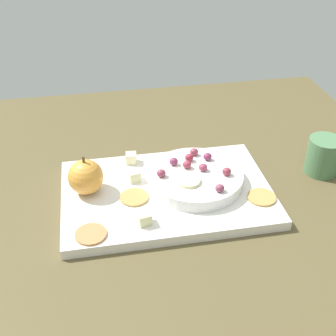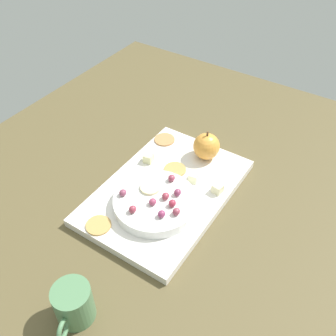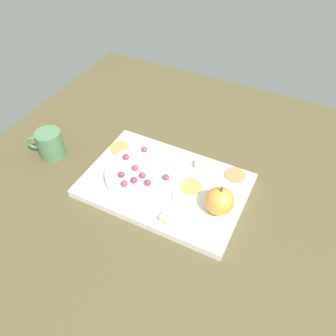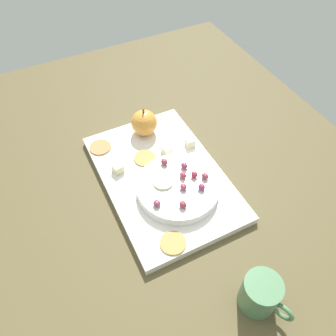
{
  "view_description": "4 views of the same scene",
  "coord_description": "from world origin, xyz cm",
  "px_view_note": "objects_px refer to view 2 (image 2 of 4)",
  "views": [
    {
      "loc": [
        7.3,
        63.83,
        56.62
      ],
      "look_at": [
        -5.22,
        -4.0,
        9.23
      ],
      "focal_mm": 47.42,
      "sensor_mm": 36.0,
      "label": 1
    },
    {
      "loc": [
        -56.61,
        -36.85,
        69.39
      ],
      "look_at": [
        -2.95,
        -1.81,
        10.33
      ],
      "focal_mm": 41.46,
      "sensor_mm": 36.0,
      "label": 2
    },
    {
      "loc": [
        21.74,
        -52.85,
        67.81
      ],
      "look_at": [
        -5.21,
        0.53,
        7.71
      ],
      "focal_mm": 36.5,
      "sensor_mm": 36.0,
      "label": 3
    },
    {
      "loc": [
        -49.6,
        18.59,
        66.67
      ],
      "look_at": [
        -5.39,
        -3.46,
        8.1
      ],
      "focal_mm": 36.09,
      "sensor_mm": 36.0,
      "label": 4
    }
  ],
  "objects_px": {
    "grape_3": "(178,192)",
    "grape_1": "(176,212)",
    "cracker_1": "(175,170)",
    "grape_4": "(172,203)",
    "cheese_cube_1": "(193,177)",
    "cracker_0": "(98,225)",
    "cup": "(73,304)",
    "grape_5": "(123,193)",
    "grape_0": "(153,202)",
    "apple_whole": "(206,146)",
    "grape_2": "(166,196)",
    "grape_7": "(162,214)",
    "cracker_2": "(165,140)",
    "apple_slice_0": "(150,187)",
    "platter": "(166,192)",
    "serving_dish": "(155,202)",
    "cheese_cube_2": "(148,158)",
    "cheese_cube_0": "(218,189)",
    "grape_8": "(172,178)",
    "grape_6": "(133,209)"
  },
  "relations": [
    {
      "from": "platter",
      "to": "grape_1",
      "type": "height_order",
      "value": "grape_1"
    },
    {
      "from": "cracker_1",
      "to": "grape_2",
      "type": "xyz_separation_m",
      "value": [
        -0.11,
        -0.04,
        0.03
      ]
    },
    {
      "from": "grape_5",
      "to": "apple_slice_0",
      "type": "relative_size",
      "value": 0.38
    },
    {
      "from": "cheese_cube_1",
      "to": "cracker_0",
      "type": "bearing_deg",
      "value": 156.54
    },
    {
      "from": "cup",
      "to": "platter",
      "type": "bearing_deg",
      "value": 5.07
    },
    {
      "from": "cheese_cube_2",
      "to": "grape_8",
      "type": "distance_m",
      "value": 0.11
    },
    {
      "from": "grape_3",
      "to": "grape_4",
      "type": "bearing_deg",
      "value": -166.8
    },
    {
      "from": "grape_2",
      "to": "grape_7",
      "type": "relative_size",
      "value": 1.0
    },
    {
      "from": "grape_0",
      "to": "grape_8",
      "type": "xyz_separation_m",
      "value": [
        0.08,
        0.01,
        0.0
      ]
    },
    {
      "from": "cracker_1",
      "to": "grape_4",
      "type": "bearing_deg",
      "value": -150.17
    },
    {
      "from": "cracker_2",
      "to": "apple_slice_0",
      "type": "relative_size",
      "value": 1.2
    },
    {
      "from": "grape_2",
      "to": "cracker_2",
      "type": "bearing_deg",
      "value": 34.11
    },
    {
      "from": "cheese_cube_1",
      "to": "cup",
      "type": "bearing_deg",
      "value": 178.53
    },
    {
      "from": "cheese_cube_1",
      "to": "grape_1",
      "type": "xyz_separation_m",
      "value": [
        -0.13,
        -0.03,
        0.02
      ]
    },
    {
      "from": "apple_whole",
      "to": "grape_3",
      "type": "bearing_deg",
      "value": -172.27
    },
    {
      "from": "serving_dish",
      "to": "grape_3",
      "type": "relative_size",
      "value": 10.69
    },
    {
      "from": "grape_4",
      "to": "grape_8",
      "type": "height_order",
      "value": "same"
    },
    {
      "from": "apple_slice_0",
      "to": "cup",
      "type": "height_order",
      "value": "cup"
    },
    {
      "from": "cracker_0",
      "to": "grape_1",
      "type": "xyz_separation_m",
      "value": [
        0.1,
        -0.13,
        0.03
      ]
    },
    {
      "from": "serving_dish",
      "to": "grape_0",
      "type": "bearing_deg",
      "value": -162.9
    },
    {
      "from": "grape_8",
      "to": "cup",
      "type": "xyz_separation_m",
      "value": [
        -0.34,
        -0.02,
        -0.01
      ]
    },
    {
      "from": "platter",
      "to": "grape_5",
      "type": "height_order",
      "value": "grape_5"
    },
    {
      "from": "grape_4",
      "to": "cup",
      "type": "distance_m",
      "value": 0.28
    },
    {
      "from": "grape_0",
      "to": "apple_whole",
      "type": "bearing_deg",
      "value": -1.7
    },
    {
      "from": "apple_whole",
      "to": "grape_5",
      "type": "distance_m",
      "value": 0.25
    },
    {
      "from": "platter",
      "to": "cheese_cube_2",
      "type": "height_order",
      "value": "cheese_cube_2"
    },
    {
      "from": "cracker_1",
      "to": "apple_slice_0",
      "type": "distance_m",
      "value": 0.11
    },
    {
      "from": "cheese_cube_2",
      "to": "cracker_1",
      "type": "height_order",
      "value": "cheese_cube_2"
    },
    {
      "from": "apple_whole",
      "to": "cracker_0",
      "type": "bearing_deg",
      "value": 165.88
    },
    {
      "from": "grape_8",
      "to": "grape_6",
      "type": "bearing_deg",
      "value": 171.98
    },
    {
      "from": "grape_3",
      "to": "grape_1",
      "type": "bearing_deg",
      "value": -150.46
    },
    {
      "from": "serving_dish",
      "to": "platter",
      "type": "bearing_deg",
      "value": 9.81
    },
    {
      "from": "cheese_cube_0",
      "to": "grape_0",
      "type": "distance_m",
      "value": 0.16
    },
    {
      "from": "grape_3",
      "to": "grape_5",
      "type": "distance_m",
      "value": 0.12
    },
    {
      "from": "apple_whole",
      "to": "grape_7",
      "type": "xyz_separation_m",
      "value": [
        -0.24,
        -0.03,
        -0.0
      ]
    },
    {
      "from": "grape_0",
      "to": "grape_2",
      "type": "relative_size",
      "value": 1.0
    },
    {
      "from": "grape_7",
      "to": "cup",
      "type": "relative_size",
      "value": 0.18
    },
    {
      "from": "platter",
      "to": "cracker_1",
      "type": "bearing_deg",
      "value": 13.85
    },
    {
      "from": "cup",
      "to": "cracker_1",
      "type": "bearing_deg",
      "value": 6.51
    },
    {
      "from": "grape_7",
      "to": "grape_4",
      "type": "bearing_deg",
      "value": -4.05
    },
    {
      "from": "cracker_1",
      "to": "serving_dish",
      "type": "bearing_deg",
      "value": -168.06
    },
    {
      "from": "grape_3",
      "to": "grape_7",
      "type": "relative_size",
      "value": 1.0
    },
    {
      "from": "serving_dish",
      "to": "grape_3",
      "type": "height_order",
      "value": "grape_3"
    },
    {
      "from": "cheese_cube_2",
      "to": "grape_3",
      "type": "height_order",
      "value": "grape_3"
    },
    {
      "from": "grape_1",
      "to": "cup",
      "type": "height_order",
      "value": "cup"
    },
    {
      "from": "cheese_cube_2",
      "to": "cup",
      "type": "distance_m",
      "value": 0.41
    },
    {
      "from": "apple_whole",
      "to": "grape_5",
      "type": "height_order",
      "value": "apple_whole"
    },
    {
      "from": "cracker_0",
      "to": "grape_5",
      "type": "bearing_deg",
      "value": -2.69
    },
    {
      "from": "serving_dish",
      "to": "cheese_cube_1",
      "type": "relative_size",
      "value": 8.47
    },
    {
      "from": "cheese_cube_0",
      "to": "cracker_1",
      "type": "distance_m",
      "value": 0.12
    }
  ]
}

